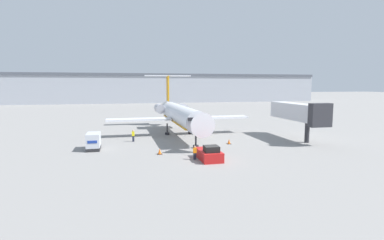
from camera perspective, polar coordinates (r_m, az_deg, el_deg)
name	(u,v)px	position (r m, az deg, el deg)	size (l,w,h in m)	color
ground_plane	(212,161)	(34.90, 3.80, -7.86)	(600.00, 600.00, 0.00)	gray
terminal_building	(143,88)	(152.66, -9.34, 6.01)	(180.00, 16.80, 14.24)	#9EA3AD
airplane_main	(180,114)	(52.38, -2.36, 1.13)	(25.04, 28.86, 10.79)	silver
pushback_tug	(209,154)	(35.50, 3.29, -6.48)	(2.33, 4.40, 1.83)	#B21919
luggage_cart	(93,141)	(42.81, -18.25, -3.90)	(1.73, 3.29, 2.28)	#232326
worker_near_tug	(195,152)	(35.43, 0.54, -6.20)	(0.40, 0.24, 1.65)	#232838
worker_by_wing	(133,135)	(47.35, -11.14, -2.89)	(0.40, 0.26, 1.85)	#232838
traffic_cone_left	(160,152)	(38.39, -6.19, -6.00)	(0.65, 0.65, 0.74)	black
traffic_cone_right	(229,142)	(45.05, 7.07, -4.10)	(0.62, 0.62, 0.75)	black
jet_bridge	(298,112)	(50.60, 19.61, 1.42)	(3.20, 12.77, 6.19)	#2D2D33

